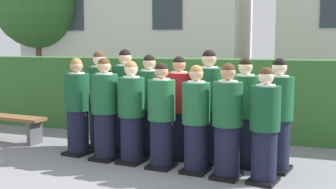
{
  "coord_description": "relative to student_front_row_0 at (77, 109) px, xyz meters",
  "views": [
    {
      "loc": [
        2.06,
        -5.74,
        1.81
      ],
      "look_at": [
        0.0,
        0.3,
        1.05
      ],
      "focal_mm": 45.22,
      "sensor_mm": 36.0,
      "label": 1
    }
  ],
  "objects": [
    {
      "name": "student_front_row_6",
      "position": [
        3.07,
        -0.49,
        -0.03
      ],
      "size": [
        0.43,
        0.52,
        1.52
      ],
      "color": "black",
      "rests_on": "ground"
    },
    {
      "name": "student_rear_row_0",
      "position": [
        0.13,
        0.54,
        0.05
      ],
      "size": [
        0.47,
        0.54,
        1.69
      ],
      "color": "black",
      "rests_on": "ground"
    },
    {
      "name": "student_rear_row_4",
      "position": [
        2.13,
        0.27,
        0.07
      ],
      "size": [
        0.45,
        0.54,
        1.73
      ],
      "color": "black",
      "rests_on": "ground"
    },
    {
      "name": "oak_tree_left",
      "position": [
        -4.83,
        5.76,
        2.32
      ],
      "size": [
        2.82,
        2.82,
        4.5
      ],
      "color": "brown",
      "rests_on": "ground"
    },
    {
      "name": "student_front_row_4",
      "position": [
        2.1,
        -0.34,
        -0.03
      ],
      "size": [
        0.4,
        0.51,
        1.52
      ],
      "color": "black",
      "rests_on": "ground"
    },
    {
      "name": "student_rear_row_6",
      "position": [
        3.19,
        0.11,
        0.01
      ],
      "size": [
        0.45,
        0.54,
        1.62
      ],
      "color": "black",
      "rests_on": "ground"
    },
    {
      "name": "student_rear_row_2",
      "position": [
        1.12,
        0.39,
        0.03
      ],
      "size": [
        0.47,
        0.56,
        1.64
      ],
      "color": "black",
      "rests_on": "ground"
    },
    {
      "name": "wooden_bench",
      "position": [
        -1.65,
        0.4,
        -0.41
      ],
      "size": [
        1.43,
        0.51,
        0.48
      ],
      "color": "brown",
      "rests_on": "ground"
    },
    {
      "name": "student_front_row_0",
      "position": [
        0.0,
        0.0,
        0.0
      ],
      "size": [
        0.44,
        0.53,
        1.59
      ],
      "color": "black",
      "rests_on": "ground"
    },
    {
      "name": "hedge",
      "position": [
        1.56,
        2.07,
        0.01
      ],
      "size": [
        10.49,
        0.7,
        1.53
      ],
      "color": "#33662D",
      "rests_on": "ground"
    },
    {
      "name": "student_front_row_1",
      "position": [
        0.57,
        -0.14,
        0.01
      ],
      "size": [
        0.42,
        0.53,
        1.6
      ],
      "color": "black",
      "rests_on": "ground"
    },
    {
      "name": "student_in_red_blazer",
      "position": [
        1.65,
        0.31,
        0.02
      ],
      "size": [
        0.47,
        0.55,
        1.62
      ],
      "color": "black",
      "rests_on": "ground"
    },
    {
      "name": "ground_plane",
      "position": [
        1.56,
        -0.27,
        -0.76
      ],
      "size": [
        60.0,
        60.0,
        0.0
      ],
      "primitive_type": "plane",
      "color": "slate"
    },
    {
      "name": "student_front_row_2",
      "position": [
        1.04,
        -0.18,
        -0.01
      ],
      "size": [
        0.42,
        0.52,
        1.56
      ],
      "color": "black",
      "rests_on": "ground"
    },
    {
      "name": "student_front_row_3",
      "position": [
        1.57,
        -0.28,
        -0.02
      ],
      "size": [
        0.4,
        0.47,
        1.55
      ],
      "color": "black",
      "rests_on": "ground"
    },
    {
      "name": "student_front_row_5",
      "position": [
        2.57,
        -0.45,
        -0.01
      ],
      "size": [
        0.41,
        0.49,
        1.56
      ],
      "color": "black",
      "rests_on": "ground"
    },
    {
      "name": "student_rear_row_1",
      "position": [
        0.64,
        0.5,
        0.07
      ],
      "size": [
        0.5,
        0.58,
        1.73
      ],
      "color": "black",
      "rests_on": "ground"
    },
    {
      "name": "student_rear_row_5",
      "position": [
        2.7,
        0.19,
        0.01
      ],
      "size": [
        0.44,
        0.51,
        1.61
      ],
      "color": "black",
      "rests_on": "ground"
    }
  ]
}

